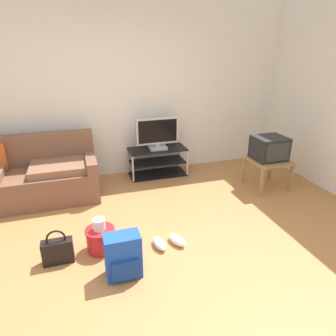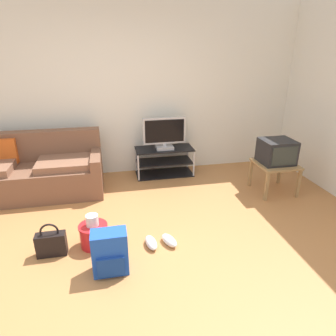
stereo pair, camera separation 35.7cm
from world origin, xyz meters
name	(u,v)px [view 1 (the left image)]	position (x,y,z in m)	size (l,w,h in m)	color
ground_plane	(143,266)	(0.00, 0.00, -0.01)	(9.00, 9.80, 0.02)	#B27542
wall_back	(104,92)	(0.00, 2.45, 1.35)	(9.00, 0.10, 2.70)	silver
couch	(20,178)	(-1.30, 1.85, 0.32)	(2.06, 0.83, 0.86)	brown
tv_stand	(158,162)	(0.75, 2.14, 0.23)	(0.94, 0.43, 0.46)	black
flat_tv	(157,134)	(0.75, 2.12, 0.71)	(0.69, 0.22, 0.51)	#B2B2B7
side_table	(268,163)	(2.20, 1.19, 0.38)	(0.55, 0.55, 0.45)	#9E7A4C
crt_tv	(269,148)	(2.20, 1.21, 0.62)	(0.45, 0.41, 0.34)	#232326
backpack	(123,256)	(-0.20, -0.07, 0.21)	(0.33, 0.27, 0.44)	blue
handbag	(58,251)	(-0.79, 0.31, 0.13)	(0.30, 0.12, 0.37)	black
cleaning_bucket	(100,237)	(-0.36, 0.38, 0.15)	(0.31, 0.31, 0.37)	red
sneakers_pair	(168,242)	(0.33, 0.23, 0.04)	(0.37, 0.27, 0.09)	white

